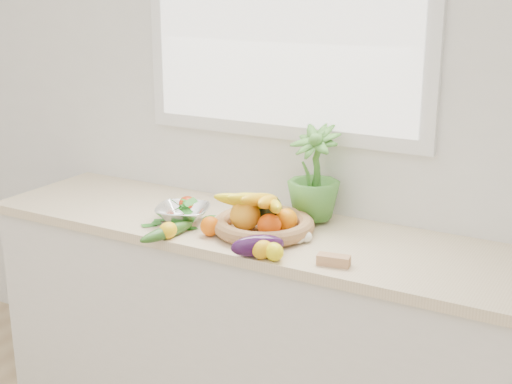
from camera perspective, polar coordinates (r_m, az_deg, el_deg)
The scene contains 20 objects.
back_wall at distance 2.98m, azimuth 2.23°, elevation 7.20°, with size 4.50×0.02×2.70m, color white.
counter_cabinet at distance 3.03m, azimuth -0.65°, elevation -11.08°, with size 2.20×0.58×0.86m, color silver.
countertop at distance 2.85m, azimuth -0.68°, elevation -3.04°, with size 2.24×0.62×0.04m, color beige.
window_frame at distance 2.93m, azimuth 2.18°, elevation 14.89°, with size 1.30×0.03×1.10m, color white.
window_pane at distance 2.91m, azimuth 1.99°, elevation 14.88°, with size 1.18×0.01×0.98m, color white.
orange_loose at distance 2.72m, azimuth -3.68°, elevation -2.75°, with size 0.08×0.08×0.08m, color #E96007.
lemon_a at distance 2.71m, azimuth -7.06°, elevation -3.06°, with size 0.06×0.08×0.06m, color yellow.
lemon_b at distance 2.50m, azimuth 0.53°, elevation -4.61°, with size 0.07×0.09×0.07m, color #EBA50C.
lemon_c at distance 2.48m, azimuth 1.45°, elevation -4.80°, with size 0.06×0.08×0.06m, color #FFE90D.
apple at distance 2.97m, azimuth -5.51°, elevation -1.08°, with size 0.08×0.08×0.08m, color #B52E0E.
ginger at distance 2.46m, azimuth 6.23°, elevation -5.45°, with size 0.11×0.05×0.04m, color tan.
garlic_a at distance 2.69m, azimuth 0.67°, elevation -3.30°, with size 0.05×0.05×0.04m, color white.
garlic_b at distance 2.66m, azimuth 3.98°, elevation -3.59°, with size 0.05×0.05×0.04m, color white.
garlic_c at distance 2.64m, azimuth 3.36°, elevation -3.72°, with size 0.05×0.05×0.04m, color silver.
eggplant at distance 2.51m, azimuth 0.13°, elevation -4.31°, with size 0.07×0.20×0.08m, color #2D0E36.
cucumber at distance 2.71m, azimuth -7.13°, elevation -3.19°, with size 0.05×0.27×0.05m, color #1D4E17.
radish at distance 2.58m, azimuth -1.24°, elevation -4.31°, with size 0.03×0.03×0.03m, color #C4184F.
potted_herb at distance 2.84m, azimuth 4.66°, elevation 1.59°, with size 0.21×0.21×0.38m, color #448430.
fruit_basket at distance 2.73m, azimuth 0.55°, elevation -2.21°, with size 0.42×0.42×0.19m.
colander_with_spinach at distance 2.86m, azimuth -5.86°, elevation -1.37°, with size 0.27×0.27×0.12m.
Camera 1 is at (1.36, -0.36, 1.84)m, focal length 50.00 mm.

